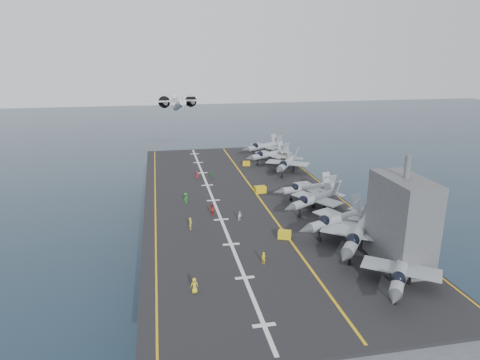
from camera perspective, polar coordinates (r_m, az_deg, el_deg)
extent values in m
plane|color=#142135|center=(87.38, 0.51, -8.94)|extent=(500.00, 500.00, 0.00)
cube|color=#56595E|center=(85.34, 0.52, -5.91)|extent=(36.00, 90.00, 10.00)
cube|color=black|center=(83.48, 0.52, -2.61)|extent=(38.00, 92.00, 0.40)
cube|color=gold|center=(84.03, 2.53, -2.34)|extent=(0.35, 90.00, 0.02)
cube|color=silver|center=(82.48, -3.57, -2.73)|extent=(0.50, 90.00, 0.02)
cube|color=gold|center=(81.91, -11.23, -3.17)|extent=(0.25, 90.00, 0.02)
cube|color=gold|center=(88.79, 12.31, -1.67)|extent=(0.25, 90.00, 0.02)
imported|color=gold|center=(52.19, -6.09, -13.82)|extent=(1.25, 0.92, 1.93)
imported|color=gold|center=(69.39, -6.60, -5.78)|extent=(1.10, 1.38, 2.00)
imported|color=#B21919|center=(74.94, -3.82, -3.95)|extent=(1.29, 1.47, 2.05)
imported|color=#1C851C|center=(81.21, -7.25, -2.42)|extent=(1.32, 1.44, 2.00)
imported|color=#268C33|center=(96.38, -3.75, 0.66)|extent=(1.12, 1.23, 1.71)
imported|color=#B21919|center=(97.28, -5.72, 0.74)|extent=(0.75, 1.04, 1.62)
imported|color=yellow|center=(58.47, 3.16, -10.34)|extent=(1.14, 1.20, 1.67)
imported|color=silver|center=(72.49, -0.01, -4.80)|extent=(1.20, 1.11, 1.66)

